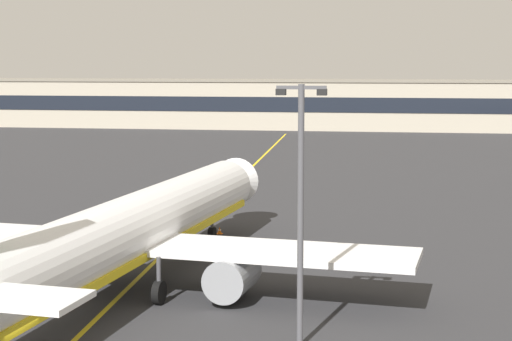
# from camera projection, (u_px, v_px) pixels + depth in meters

# --- Properties ---
(taxiway_centreline) EXTENTS (6.43, 179.91, 0.01)m
(taxiway_centreline) POSITION_uv_depth(u_px,v_px,m) (183.00, 235.00, 62.77)
(taxiway_centreline) COLOR yellow
(taxiway_centreline) RESTS_ON ground
(airliner_foreground) EXTENTS (32.34, 41.49, 11.65)m
(airliner_foreground) POSITION_uv_depth(u_px,v_px,m) (128.00, 233.00, 46.74)
(airliner_foreground) COLOR white
(airliner_foreground) RESTS_ON ground
(apron_lamp_post) EXTENTS (2.24, 0.90, 11.86)m
(apron_lamp_post) POSITION_uv_depth(u_px,v_px,m) (301.00, 211.00, 37.32)
(apron_lamp_post) COLOR #515156
(apron_lamp_post) RESTS_ON ground
(safety_cone_by_nose_gear) EXTENTS (0.44, 0.44, 0.55)m
(safety_cone_by_nose_gear) POSITION_uv_depth(u_px,v_px,m) (220.00, 231.00, 63.04)
(safety_cone_by_nose_gear) COLOR orange
(safety_cone_by_nose_gear) RESTS_ON ground
(terminal_building) EXTENTS (137.01, 12.40, 9.51)m
(terminal_building) POSITION_uv_depth(u_px,v_px,m) (270.00, 104.00, 164.20)
(terminal_building) COLOR #B2A893
(terminal_building) RESTS_ON ground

